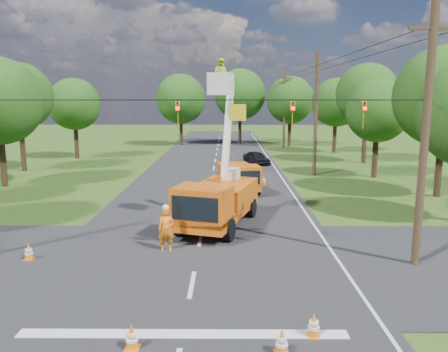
{
  "coord_description": "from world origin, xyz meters",
  "views": [
    {
      "loc": [
        1.2,
        -14.11,
        6.39
      ],
      "look_at": [
        1.06,
        6.9,
        2.6
      ],
      "focal_mm": 35.0,
      "sensor_mm": 36.0,
      "label": 1
    }
  ],
  "objects_px": {
    "ground_worker": "(166,230)",
    "tree_right_c": "(378,111)",
    "pole_right_near": "(425,133)",
    "tree_right_b": "(445,97)",
    "second_truck": "(239,176)",
    "tree_far_b": "(240,94)",
    "traffic_cone_0": "(132,337)",
    "tree_far_c": "(290,100)",
    "traffic_cone_1": "(282,342)",
    "tree_right_e": "(336,103)",
    "distant_car": "(257,158)",
    "traffic_cone_2": "(211,221)",
    "bucket_truck": "(218,194)",
    "tree_right_d": "(367,94)",
    "tree_left_e": "(19,96)",
    "pole_right_mid": "(316,113)",
    "tree_left_f": "(74,104)",
    "tree_far_a": "(181,99)",
    "traffic_cone_4": "(29,252)",
    "pole_right_far": "(284,108)",
    "traffic_cone_7": "(264,181)",
    "traffic_cone_8": "(314,325)",
    "traffic_cone_3": "(241,202)"
  },
  "relations": [
    {
      "from": "pole_right_near",
      "to": "bucket_truck",
      "type": "bearing_deg",
      "value": 147.62
    },
    {
      "from": "tree_right_b",
      "to": "second_truck",
      "type": "bearing_deg",
      "value": 174.08
    },
    {
      "from": "tree_left_e",
      "to": "tree_far_c",
      "type": "height_order",
      "value": "tree_left_e"
    },
    {
      "from": "second_truck",
      "to": "tree_far_a",
      "type": "xyz_separation_m",
      "value": [
        -7.0,
        29.65,
        5.12
      ]
    },
    {
      "from": "pole_right_far",
      "to": "tree_right_b",
      "type": "bearing_deg",
      "value": -76.93
    },
    {
      "from": "tree_right_c",
      "to": "tree_far_b",
      "type": "height_order",
      "value": "tree_far_b"
    },
    {
      "from": "tree_right_d",
      "to": "traffic_cone_1",
      "type": "bearing_deg",
      "value": -110.27
    },
    {
      "from": "tree_left_f",
      "to": "tree_far_a",
      "type": "relative_size",
      "value": 0.88
    },
    {
      "from": "pole_right_near",
      "to": "tree_right_b",
      "type": "distance_m",
      "value": 13.71
    },
    {
      "from": "tree_right_b",
      "to": "traffic_cone_7",
      "type": "bearing_deg",
      "value": 162.92
    },
    {
      "from": "traffic_cone_0",
      "to": "traffic_cone_2",
      "type": "distance_m",
      "value": 10.79
    },
    {
      "from": "traffic_cone_4",
      "to": "tree_left_f",
      "type": "relative_size",
      "value": 0.08
    },
    {
      "from": "ground_worker",
      "to": "tree_left_e",
      "type": "height_order",
      "value": "tree_left_e"
    },
    {
      "from": "bucket_truck",
      "to": "traffic_cone_1",
      "type": "xyz_separation_m",
      "value": [
        1.84,
        -11.0,
        -1.36
      ]
    },
    {
      "from": "pole_right_far",
      "to": "tree_right_d",
      "type": "bearing_deg",
      "value": -64.14
    },
    {
      "from": "traffic_cone_0",
      "to": "pole_right_near",
      "type": "height_order",
      "value": "pole_right_near"
    },
    {
      "from": "traffic_cone_8",
      "to": "tree_left_e",
      "type": "relative_size",
      "value": 0.08
    },
    {
      "from": "ground_worker",
      "to": "traffic_cone_2",
      "type": "bearing_deg",
      "value": 56.18
    },
    {
      "from": "bucket_truck",
      "to": "pole_right_far",
      "type": "xyz_separation_m",
      "value": [
        7.75,
        35.08,
        3.39
      ]
    },
    {
      "from": "traffic_cone_4",
      "to": "pole_right_near",
      "type": "height_order",
      "value": "pole_right_near"
    },
    {
      "from": "bucket_truck",
      "to": "tree_far_b",
      "type": "xyz_separation_m",
      "value": [
        2.25,
        40.08,
        5.09
      ]
    },
    {
      "from": "tree_right_c",
      "to": "pole_right_far",
      "type": "bearing_deg",
      "value": 102.62
    },
    {
      "from": "tree_far_b",
      "to": "bucket_truck",
      "type": "bearing_deg",
      "value": -93.22
    },
    {
      "from": "tree_far_c",
      "to": "tree_right_c",
      "type": "bearing_deg",
      "value": -80.86
    },
    {
      "from": "traffic_cone_1",
      "to": "tree_far_c",
      "type": "relative_size",
      "value": 0.08
    },
    {
      "from": "traffic_cone_2",
      "to": "ground_worker",
      "type": "bearing_deg",
      "value": -117.8
    },
    {
      "from": "pole_right_near",
      "to": "tree_far_c",
      "type": "bearing_deg",
      "value": 88.64
    },
    {
      "from": "second_truck",
      "to": "distant_car",
      "type": "height_order",
      "value": "second_truck"
    },
    {
      "from": "pole_right_mid",
      "to": "tree_right_c",
      "type": "relative_size",
      "value": 1.28
    },
    {
      "from": "tree_left_e",
      "to": "pole_right_mid",
      "type": "bearing_deg",
      "value": -4.52
    },
    {
      "from": "tree_far_b",
      "to": "traffic_cone_1",
      "type": "bearing_deg",
      "value": -90.47
    },
    {
      "from": "tree_far_a",
      "to": "tree_right_c",
      "type": "bearing_deg",
      "value": -52.83
    },
    {
      "from": "traffic_cone_4",
      "to": "tree_left_f",
      "type": "xyz_separation_m",
      "value": [
        -8.13,
        29.66,
        5.33
      ]
    },
    {
      "from": "distant_car",
      "to": "traffic_cone_1",
      "type": "height_order",
      "value": "distant_car"
    },
    {
      "from": "tree_right_e",
      "to": "tree_far_b",
      "type": "relative_size",
      "value": 0.84
    },
    {
      "from": "distant_car",
      "to": "tree_right_d",
      "type": "relative_size",
      "value": 0.38
    },
    {
      "from": "pole_right_near",
      "to": "pole_right_mid",
      "type": "height_order",
      "value": "same"
    },
    {
      "from": "tree_left_e",
      "to": "tree_right_e",
      "type": "relative_size",
      "value": 1.09
    },
    {
      "from": "tree_right_e",
      "to": "traffic_cone_3",
      "type": "bearing_deg",
      "value": -114.2
    },
    {
      "from": "ground_worker",
      "to": "tree_right_c",
      "type": "height_order",
      "value": "tree_right_c"
    },
    {
      "from": "pole_right_far",
      "to": "tree_far_b",
      "type": "xyz_separation_m",
      "value": [
        -5.5,
        5.0,
        1.7
      ]
    },
    {
      "from": "tree_right_e",
      "to": "distant_car",
      "type": "bearing_deg",
      "value": -136.47
    },
    {
      "from": "second_truck",
      "to": "tree_far_b",
      "type": "height_order",
      "value": "tree_far_b"
    },
    {
      "from": "tree_far_b",
      "to": "traffic_cone_4",
      "type": "bearing_deg",
      "value": -102.22
    },
    {
      "from": "second_truck",
      "to": "traffic_cone_4",
      "type": "relative_size",
      "value": 8.1
    },
    {
      "from": "pole_right_mid",
      "to": "tree_far_b",
      "type": "distance_m",
      "value": 25.65
    },
    {
      "from": "bucket_truck",
      "to": "traffic_cone_2",
      "type": "height_order",
      "value": "bucket_truck"
    },
    {
      "from": "traffic_cone_0",
      "to": "tree_far_c",
      "type": "distance_m",
      "value": 49.41
    },
    {
      "from": "tree_left_f",
      "to": "tree_right_e",
      "type": "height_order",
      "value": "tree_right_e"
    },
    {
      "from": "traffic_cone_7",
      "to": "tree_right_b",
      "type": "bearing_deg",
      "value": -17.08
    }
  ]
}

